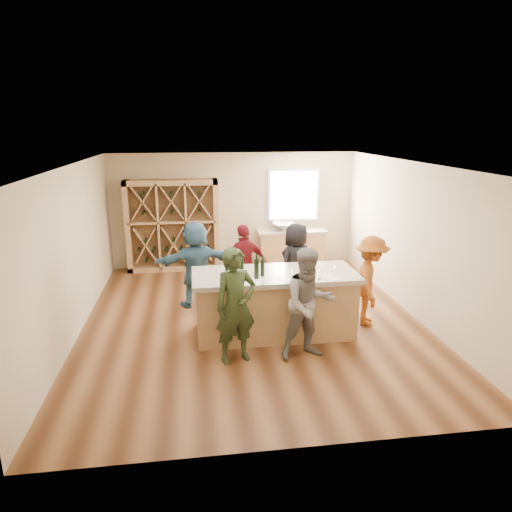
{
  "coord_description": "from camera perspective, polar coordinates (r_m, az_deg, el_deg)",
  "views": [
    {
      "loc": [
        -0.99,
        -7.65,
        3.43
      ],
      "look_at": [
        0.1,
        0.2,
        1.15
      ],
      "focal_mm": 32.0,
      "sensor_mm": 36.0,
      "label": 1
    }
  ],
  "objects": [
    {
      "name": "wine_glass_d",
      "position": [
        7.49,
        6.2,
        -1.61
      ],
      "size": [
        0.07,
        0.07,
        0.18
      ],
      "primitive_type": "cone",
      "rotation": [
        0.0,
        0.0,
        0.08
      ],
      "color": "white",
      "rests_on": "tasting_counter_top"
    },
    {
      "name": "tasting_counter_top",
      "position": [
        7.54,
        2.37,
        -2.42
      ],
      "size": [
        2.72,
        1.12,
        0.08
      ],
      "primitive_type": "cube",
      "color": "#A19383",
      "rests_on": "tasting_counter_base"
    },
    {
      "name": "tasting_menu_a",
      "position": [
        7.12,
        -0.24,
        -3.2
      ],
      "size": [
        0.34,
        0.39,
        0.0
      ],
      "primitive_type": "cube",
      "rotation": [
        0.0,
        0.0,
        -0.4
      ],
      "color": "white",
      "rests_on": "tasting_counter_top"
    },
    {
      "name": "back_counter_top",
      "position": [
        11.39,
        4.41,
        3.12
      ],
      "size": [
        1.7,
        0.62,
        0.06
      ],
      "primitive_type": "cube",
      "color": "#A19383",
      "rests_on": "back_counter_base"
    },
    {
      "name": "faucet",
      "position": [
        11.48,
        3.27,
        4.17
      ],
      "size": [
        0.02,
        0.02,
        0.3
      ],
      "primitive_type": "cylinder",
      "color": "silver",
      "rests_on": "back_counter_top"
    },
    {
      "name": "wine_bottle_c",
      "position": [
        7.31,
        -1.84,
        -1.44
      ],
      "size": [
        0.09,
        0.09,
        0.31
      ],
      "primitive_type": "cylinder",
      "rotation": [
        0.0,
        0.0,
        -0.27
      ],
      "color": "black",
      "rests_on": "tasting_counter_top"
    },
    {
      "name": "window_frame",
      "position": [
        11.51,
        4.71,
        7.61
      ],
      "size": [
        1.3,
        0.06,
        1.3
      ],
      "primitive_type": "cube",
      "color": "white",
      "rests_on": "wall_back"
    },
    {
      "name": "wine_bottle_d",
      "position": [
        7.2,
        0.06,
        -1.64
      ],
      "size": [
        0.09,
        0.09,
        0.32
      ],
      "primitive_type": "cylinder",
      "rotation": [
        0.0,
        0.0,
        -0.22
      ],
      "color": "black",
      "rests_on": "tasting_counter_top"
    },
    {
      "name": "person_far_left",
      "position": [
        8.88,
        -7.52,
        -0.97
      ],
      "size": [
        1.66,
        0.88,
        1.7
      ],
      "primitive_type": "imported",
      "rotation": [
        0.0,
        0.0,
        3.35
      ],
      "color": "#335972",
      "rests_on": "floor"
    },
    {
      "name": "person_server",
      "position": [
        8.24,
        14.08,
        -3.02
      ],
      "size": [
        0.79,
        1.14,
        1.6
      ],
      "primitive_type": "imported",
      "rotation": [
        0.0,
        0.0,
        1.24
      ],
      "color": "#994C19",
      "rests_on": "floor"
    },
    {
      "name": "ceiling",
      "position": [
        7.73,
        -0.54,
        11.76
      ],
      "size": [
        6.0,
        7.0,
        0.1
      ],
      "primitive_type": "cube",
      "color": "white",
      "rests_on": "ground"
    },
    {
      "name": "person_near_left",
      "position": [
        6.73,
        -2.56,
        -6.23
      ],
      "size": [
        0.75,
        0.65,
        1.76
      ],
      "primitive_type": "imported",
      "rotation": [
        0.0,
        0.0,
        0.32
      ],
      "color": "#263319",
      "rests_on": "floor"
    },
    {
      "name": "wine_bottle_a",
      "position": [
        7.27,
        -3.63,
        -1.61
      ],
      "size": [
        0.08,
        0.08,
        0.29
      ],
      "primitive_type": "cylinder",
      "rotation": [
        0.0,
        0.0,
        0.14
      ],
      "color": "black",
      "rests_on": "tasting_counter_top"
    },
    {
      "name": "sink",
      "position": [
        11.32,
        3.44,
        3.7
      ],
      "size": [
        0.54,
        0.54,
        0.19
      ],
      "primitive_type": "imported",
      "color": "silver",
      "rests_on": "back_counter_top"
    },
    {
      "name": "wall_front",
      "position": [
        4.67,
        5.18,
        -9.72
      ],
      "size": [
        6.0,
        0.1,
        2.8
      ],
      "primitive_type": "cube",
      "color": "#C0AD8B",
      "rests_on": "ground"
    },
    {
      "name": "wine_glass_b",
      "position": [
        7.16,
        4.51,
        -2.31
      ],
      "size": [
        0.08,
        0.08,
        0.2
      ],
      "primitive_type": "cone",
      "rotation": [
        0.0,
        0.0,
        0.08
      ],
      "color": "white",
      "rests_on": "tasting_counter_top"
    },
    {
      "name": "person_far_right",
      "position": [
        8.99,
        5.02,
        -0.96
      ],
      "size": [
        0.94,
        0.86,
        1.62
      ],
      "primitive_type": "imported",
      "rotation": [
        0.0,
        0.0,
        3.72
      ],
      "color": "black",
      "rests_on": "floor"
    },
    {
      "name": "tasting_counter_base",
      "position": [
        7.73,
        2.33,
        -6.22
      ],
      "size": [
        2.6,
        1.0,
        1.0
      ],
      "primitive_type": "cube",
      "color": "#A77E50",
      "rests_on": "floor"
    },
    {
      "name": "wine_bottle_e",
      "position": [
        7.36,
        0.82,
        -1.45
      ],
      "size": [
        0.09,
        0.09,
        0.27
      ],
      "primitive_type": "cylinder",
      "rotation": [
        0.0,
        0.0,
        0.4
      ],
      "color": "black",
      "rests_on": "tasting_counter_top"
    },
    {
      "name": "wine_glass_e",
      "position": [
        7.47,
        9.7,
        -1.81
      ],
      "size": [
        0.07,
        0.07,
        0.17
      ],
      "primitive_type": "cone",
      "rotation": [
        0.0,
        0.0,
        0.14
      ],
      "color": "white",
      "rests_on": "tasting_counter_top"
    },
    {
      "name": "back_counter_base",
      "position": [
        11.5,
        4.37,
        0.89
      ],
      "size": [
        1.6,
        0.58,
        0.86
      ],
      "primitive_type": "cube",
      "color": "#A77E50",
      "rests_on": "floor"
    },
    {
      "name": "floor",
      "position": [
        8.46,
        -0.49,
        -8.24
      ],
      "size": [
        6.0,
        7.0,
        0.1
      ],
      "primitive_type": "cube",
      "color": "brown",
      "rests_on": "ground"
    },
    {
      "name": "wall_left",
      "position": [
        8.17,
        -22.23,
        0.46
      ],
      "size": [
        0.1,
        7.0,
        2.8
      ],
      "primitive_type": "cube",
      "color": "#C0AD8B",
      "rests_on": "ground"
    },
    {
      "name": "tasting_menu_b",
      "position": [
        7.16,
        4.77,
        -3.14
      ],
      "size": [
        0.32,
        0.36,
        0.0
      ],
      "primitive_type": "cube",
      "rotation": [
        0.0,
        0.0,
        -0.4
      ],
      "color": "white",
      "rests_on": "tasting_counter_top"
    },
    {
      "name": "wine_bottle_b",
      "position": [
        7.16,
        -3.19,
        -1.94
      ],
      "size": [
        0.08,
        0.08,
        0.28
      ],
      "primitive_type": "cylinder",
      "rotation": [
        0.0,
        0.0,
        0.11
      ],
      "color": "black",
      "rests_on": "tasting_counter_top"
    },
    {
      "name": "wall_right",
      "position": [
        8.88,
        19.41,
        1.92
      ],
      "size": [
        0.1,
        7.0,
        2.8
      ],
      "primitive_type": "cube",
      "color": "#C0AD8B",
      "rests_on": "ground"
    },
    {
      "name": "person_far_mid",
      "position": [
        8.89,
        -1.44,
        -1.13
      ],
      "size": [
        1.05,
        0.75,
        1.61
      ],
      "primitive_type": "imported",
      "rotation": [
        0.0,
        0.0,
        3.46
      ],
      "color": "#590F14",
      "rests_on": "floor"
    },
    {
      "name": "wine_rack",
      "position": [
        11.17,
        -10.37,
        3.75
      ],
      "size": [
        2.2,
        0.45,
        2.2
      ],
      "primitive_type": "cube",
      "color": "#A77E50",
      "rests_on": "floor"
    },
    {
      "name": "window_pane",
      "position": [
        11.48,
        4.75,
        7.58
      ],
      "size": [
        1.18,
        0.01,
        1.18
      ],
      "primitive_type": "cube",
      "color": "white",
      "rests_on": "wall_back"
    },
    {
      "name": "tasting_menu_c",
      "position": [
        7.43,
        9.46,
        -2.6
      ],
      "size": [
        0.31,
        0.37,
        0.0
      ],
      "primitive_type": "cube",
      "rotation": [
        0.0,
        0.0,
        0.26
      ],
      "color": "white",
      "rests_on": "tasting_counter_top"
    },
    {
      "name": "person_near_right",
      "position": [
        6.87,
        6.64,
        -6.01
      ],
      "size": [
        0.91,
        0.61,
        1.72
      ],
      "primitive_type": "imported",
      "rotation": [
        0.0,
        0.0,
        0.19
      ],
      "color": "slate",
      "rests_on": "floor"
    },
    {
      "name": "wine_glass_c",
      "position": [
        7.27,
        7.96,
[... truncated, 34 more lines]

